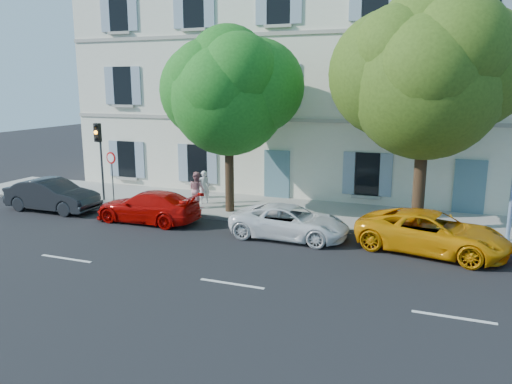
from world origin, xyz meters
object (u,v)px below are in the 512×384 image
at_px(car_white_coupe, 290,222).
at_px(car_yellow_supercar, 432,233).
at_px(traffic_light, 99,145).
at_px(tree_left, 229,97).
at_px(road_sign, 112,166).
at_px(tree_right, 426,83).
at_px(car_dark_sedan, 52,195).
at_px(pedestrian_b, 197,190).
at_px(pedestrian_a, 204,187).
at_px(car_red_coupe, 148,207).

relative_size(car_white_coupe, car_yellow_supercar, 0.88).
bearing_deg(car_yellow_supercar, traffic_light, 94.44).
bearing_deg(tree_left, car_yellow_supercar, -14.81).
bearing_deg(road_sign, tree_right, 1.22).
xyz_separation_m(car_dark_sedan, pedestrian_b, (6.16, 2.37, 0.25)).
relative_size(car_dark_sedan, car_white_coupe, 1.00).
distance_m(tree_left, traffic_light, 6.97).
height_order(car_white_coupe, traffic_light, traffic_light).
height_order(car_yellow_supercar, tree_right, tree_right).
distance_m(car_dark_sedan, pedestrian_b, 6.60).
bearing_deg(road_sign, pedestrian_a, 18.58).
bearing_deg(car_yellow_supercar, car_red_coupe, 102.18).
height_order(traffic_light, road_sign, traffic_light).
xyz_separation_m(pedestrian_a, pedestrian_b, (0.08, -0.84, 0.05)).
distance_m(car_dark_sedan, tree_right, 16.67).
height_order(car_dark_sedan, car_white_coupe, car_dark_sedan).
distance_m(car_white_coupe, traffic_light, 10.55).
relative_size(tree_left, road_sign, 3.19).
distance_m(tree_left, pedestrian_b, 4.47).
bearing_deg(car_red_coupe, road_sign, -120.79).
xyz_separation_m(car_dark_sedan, traffic_light, (1.23, 1.95, 2.12)).
bearing_deg(pedestrian_b, tree_right, -157.95).
bearing_deg(road_sign, car_red_coupe, -31.05).
distance_m(tree_right, road_sign, 14.32).
height_order(traffic_light, pedestrian_a, traffic_light).
bearing_deg(pedestrian_a, car_red_coupe, 32.32).
bearing_deg(pedestrian_a, tree_right, 132.22).
distance_m(car_dark_sedan, tree_left, 9.26).
bearing_deg(car_dark_sedan, tree_left, -73.26).
height_order(car_white_coupe, tree_left, tree_left).
relative_size(tree_right, pedestrian_a, 5.55).
xyz_separation_m(tree_left, traffic_light, (-6.58, -0.36, -2.28)).
distance_m(car_red_coupe, pedestrian_a, 3.43).
relative_size(car_yellow_supercar, tree_right, 0.58).
height_order(car_white_coupe, road_sign, road_sign).
distance_m(tree_right, traffic_light, 14.81).
height_order(car_red_coupe, car_yellow_supercar, car_yellow_supercar).
height_order(car_dark_sedan, road_sign, road_sign).
bearing_deg(traffic_light, car_dark_sedan, -122.28).
distance_m(car_dark_sedan, pedestrian_a, 6.88).
distance_m(tree_right, pedestrian_b, 10.71).
relative_size(tree_right, pedestrian_b, 5.23).
relative_size(car_red_coupe, tree_right, 0.52).
relative_size(car_dark_sedan, pedestrian_b, 2.66).
bearing_deg(pedestrian_b, traffic_light, 28.41).
bearing_deg(tree_left, pedestrian_a, 152.41).
height_order(road_sign, pedestrian_b, road_sign).
distance_m(car_white_coupe, tree_left, 6.21).
relative_size(car_dark_sedan, traffic_light, 1.18).
bearing_deg(tree_left, road_sign, -175.33).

